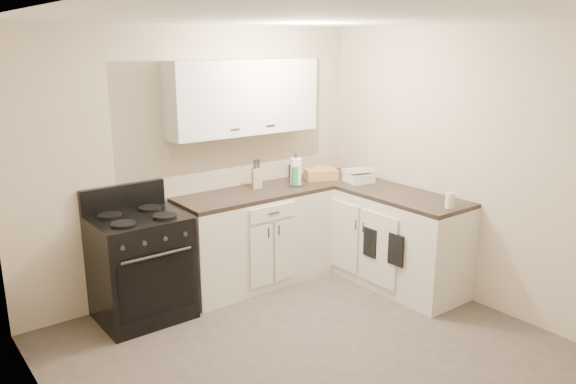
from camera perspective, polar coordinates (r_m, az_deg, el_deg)
floor at (r=4.48m, az=3.26°, el=-16.56°), size 3.60×3.60×0.00m
ceiling at (r=3.83m, az=3.83°, el=17.31°), size 3.60×3.60×0.00m
wall_back at (r=5.42m, az=-9.02°, el=3.15°), size 3.60×0.00×3.60m
wall_right at (r=5.30m, az=18.43°, el=2.29°), size 0.00×3.60×3.60m
wall_left at (r=3.16m, az=-22.16°, el=-6.35°), size 0.00×3.60×3.60m
base_cabinets_back at (r=5.60m, az=-3.38°, el=-4.81°), size 1.55×0.60×0.90m
base_cabinets_right at (r=5.80m, az=9.15°, el=-4.30°), size 0.60×1.90×0.90m
countertop_back at (r=5.46m, az=-3.46°, el=-0.16°), size 1.55×0.60×0.04m
countertop_right at (r=5.66m, az=9.35°, el=0.20°), size 0.60×1.90×0.04m
upper_cabinets at (r=5.42m, az=-4.51°, el=9.60°), size 1.55×0.30×0.70m
stove at (r=5.05m, az=-14.71°, el=-7.43°), size 0.76×0.65×0.92m
knife_block at (r=5.57m, az=-3.19°, el=1.40°), size 0.11×0.11×0.20m
paper_towel at (r=5.67m, az=0.81°, el=2.07°), size 0.13×0.13×0.28m
soap_bottle at (r=5.64m, az=0.70°, el=1.62°), size 0.09×0.09×0.20m
picture_frame at (r=6.04m, az=0.62°, el=2.21°), size 0.12×0.06×0.14m
wicker_basket at (r=5.95m, az=3.34°, el=1.83°), size 0.39×0.33×0.11m
countertop_grill at (r=5.86m, az=7.21°, el=1.47°), size 0.30×0.29×0.09m
glass_jar at (r=5.10m, az=16.12°, el=-0.82°), size 0.09×0.09×0.14m
oven_mitt_near at (r=5.22m, az=10.89°, el=-5.80°), size 0.02×0.17×0.30m
oven_mitt_far at (r=5.43m, az=8.35°, el=-5.11°), size 0.02×0.16×0.28m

